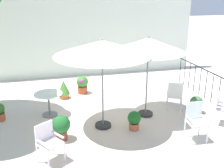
{
  "coord_description": "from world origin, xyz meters",
  "views": [
    {
      "loc": [
        -1.83,
        -7.31,
        3.57
      ],
      "look_at": [
        0.0,
        -0.17,
        1.01
      ],
      "focal_mm": 43.16,
      "sensor_mm": 36.0,
      "label": 1
    }
  ],
  "objects_px": {
    "potted_plant_5": "(64,89)",
    "potted_plant_4": "(196,103)",
    "patio_umbrella_0": "(102,49)",
    "cafe_table_0": "(49,100)",
    "patio_chair_2": "(175,94)",
    "patio_chair_1": "(222,107)",
    "patio_umbrella_1": "(148,46)",
    "patio_chair_0": "(196,119)",
    "potted_plant_0": "(82,84)",
    "potted_plant_2": "(61,126)",
    "potted_plant_3": "(134,120)",
    "patio_chair_3": "(48,140)"
  },
  "relations": [
    {
      "from": "patio_umbrella_1",
      "to": "potted_plant_5",
      "type": "bearing_deg",
      "value": 138.92
    },
    {
      "from": "cafe_table_0",
      "to": "patio_chair_0",
      "type": "xyz_separation_m",
      "value": [
        3.52,
        -2.29,
        0.05
      ]
    },
    {
      "from": "patio_chair_2",
      "to": "patio_umbrella_1",
      "type": "bearing_deg",
      "value": -172.83
    },
    {
      "from": "patio_umbrella_1",
      "to": "potted_plant_3",
      "type": "xyz_separation_m",
      "value": [
        -0.63,
        -0.77,
        -1.84
      ]
    },
    {
      "from": "cafe_table_0",
      "to": "potted_plant_4",
      "type": "xyz_separation_m",
      "value": [
        4.38,
        -0.93,
        -0.2
      ]
    },
    {
      "from": "patio_umbrella_1",
      "to": "potted_plant_4",
      "type": "relative_size",
      "value": 4.46
    },
    {
      "from": "potted_plant_5",
      "to": "potted_plant_4",
      "type": "bearing_deg",
      "value": -29.9
    },
    {
      "from": "patio_umbrella_0",
      "to": "potted_plant_2",
      "type": "distance_m",
      "value": 2.19
    },
    {
      "from": "patio_chair_0",
      "to": "potted_plant_5",
      "type": "xyz_separation_m",
      "value": [
        -2.98,
        3.57,
        -0.2
      ]
    },
    {
      "from": "patio_umbrella_0",
      "to": "cafe_table_0",
      "type": "xyz_separation_m",
      "value": [
        -1.41,
        1.12,
        -1.7
      ]
    },
    {
      "from": "patio_umbrella_0",
      "to": "patio_chair_2",
      "type": "bearing_deg",
      "value": 12.5
    },
    {
      "from": "patio_chair_1",
      "to": "potted_plant_5",
      "type": "bearing_deg",
      "value": 143.13
    },
    {
      "from": "potted_plant_0",
      "to": "potted_plant_2",
      "type": "relative_size",
      "value": 1.0
    },
    {
      "from": "potted_plant_2",
      "to": "patio_chair_1",
      "type": "bearing_deg",
      "value": -3.36
    },
    {
      "from": "cafe_table_0",
      "to": "potted_plant_4",
      "type": "distance_m",
      "value": 4.49
    },
    {
      "from": "patio_chair_3",
      "to": "patio_umbrella_1",
      "type": "bearing_deg",
      "value": 29.89
    },
    {
      "from": "potted_plant_4",
      "to": "potted_plant_5",
      "type": "distance_m",
      "value": 4.43
    },
    {
      "from": "patio_umbrella_0",
      "to": "patio_umbrella_1",
      "type": "xyz_separation_m",
      "value": [
        1.41,
        0.41,
        -0.07
      ]
    },
    {
      "from": "patio_chair_3",
      "to": "potted_plant_2",
      "type": "bearing_deg",
      "value": 68.01
    },
    {
      "from": "patio_umbrella_0",
      "to": "patio_chair_1",
      "type": "xyz_separation_m",
      "value": [
        3.22,
        -0.68,
        -1.67
      ]
    },
    {
      "from": "patio_umbrella_0",
      "to": "patio_chair_1",
      "type": "height_order",
      "value": "patio_umbrella_0"
    },
    {
      "from": "patio_chair_1",
      "to": "patio_umbrella_0",
      "type": "bearing_deg",
      "value": 168.15
    },
    {
      "from": "potted_plant_3",
      "to": "potted_plant_4",
      "type": "bearing_deg",
      "value": 13.94
    },
    {
      "from": "patio_umbrella_0",
      "to": "patio_chair_0",
      "type": "xyz_separation_m",
      "value": [
        2.11,
        -1.18,
        -1.64
      ]
    },
    {
      "from": "patio_chair_0",
      "to": "patio_chair_2",
      "type": "bearing_deg",
      "value": 80.08
    },
    {
      "from": "potted_plant_4",
      "to": "patio_umbrella_0",
      "type": "bearing_deg",
      "value": -176.48
    },
    {
      "from": "patio_umbrella_0",
      "to": "patio_chair_2",
      "type": "xyz_separation_m",
      "value": [
        2.41,
        0.53,
        -1.66
      ]
    },
    {
      "from": "patio_chair_0",
      "to": "patio_chair_3",
      "type": "distance_m",
      "value": 3.61
    },
    {
      "from": "patio_umbrella_1",
      "to": "cafe_table_0",
      "type": "distance_m",
      "value": 3.33
    },
    {
      "from": "patio_umbrella_0",
      "to": "patio_chair_2",
      "type": "height_order",
      "value": "patio_umbrella_0"
    },
    {
      "from": "patio_chair_1",
      "to": "potted_plant_0",
      "type": "xyz_separation_m",
      "value": [
        -3.39,
        3.39,
        -0.17
      ]
    },
    {
      "from": "patio_chair_0",
      "to": "potted_plant_2",
      "type": "distance_m",
      "value": 3.36
    },
    {
      "from": "patio_chair_2",
      "to": "potted_plant_3",
      "type": "bearing_deg",
      "value": -151.2
    },
    {
      "from": "cafe_table_0",
      "to": "potted_plant_0",
      "type": "bearing_deg",
      "value": 52.2
    },
    {
      "from": "patio_umbrella_0",
      "to": "potted_plant_5",
      "type": "bearing_deg",
      "value": 109.93
    },
    {
      "from": "potted_plant_0",
      "to": "potted_plant_2",
      "type": "xyz_separation_m",
      "value": [
        -0.99,
        -3.14,
        0.03
      ]
    },
    {
      "from": "patio_chair_3",
      "to": "potted_plant_5",
      "type": "relative_size",
      "value": 1.33
    },
    {
      "from": "potted_plant_2",
      "to": "potted_plant_3",
      "type": "bearing_deg",
      "value": 1.7
    },
    {
      "from": "cafe_table_0",
      "to": "potted_plant_5",
      "type": "bearing_deg",
      "value": 67.01
    },
    {
      "from": "patio_umbrella_0",
      "to": "patio_chair_3",
      "type": "xyz_separation_m",
      "value": [
        -1.5,
        -1.26,
        -1.67
      ]
    },
    {
      "from": "patio_chair_3",
      "to": "potted_plant_0",
      "type": "distance_m",
      "value": 4.2
    },
    {
      "from": "potted_plant_0",
      "to": "potted_plant_2",
      "type": "height_order",
      "value": "potted_plant_2"
    },
    {
      "from": "potted_plant_3",
      "to": "patio_chair_2",
      "type": "bearing_deg",
      "value": 28.8
    },
    {
      "from": "patio_umbrella_1",
      "to": "potted_plant_3",
      "type": "bearing_deg",
      "value": -129.26
    },
    {
      "from": "patio_umbrella_0",
      "to": "potted_plant_4",
      "type": "distance_m",
      "value": 3.53
    },
    {
      "from": "patio_chair_0",
      "to": "potted_plant_0",
      "type": "relative_size",
      "value": 1.45
    },
    {
      "from": "patio_chair_2",
      "to": "potted_plant_4",
      "type": "distance_m",
      "value": 0.71
    },
    {
      "from": "patio_chair_1",
      "to": "patio_chair_3",
      "type": "bearing_deg",
      "value": -172.92
    },
    {
      "from": "patio_chair_1",
      "to": "potted_plant_0",
      "type": "relative_size",
      "value": 1.36
    },
    {
      "from": "patio_chair_2",
      "to": "potted_plant_5",
      "type": "distance_m",
      "value": 3.77
    }
  ]
}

